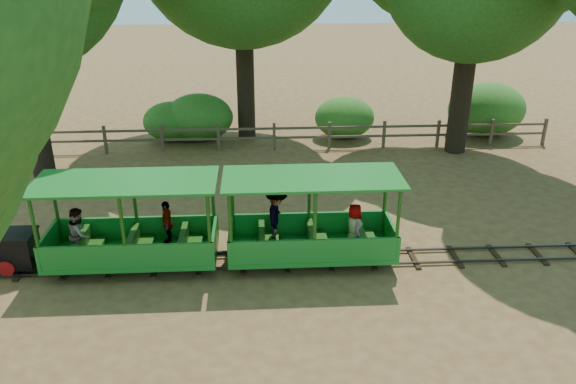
{
  "coord_description": "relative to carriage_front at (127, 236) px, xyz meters",
  "views": [
    {
      "loc": [
        -1.62,
        -11.3,
        6.73
      ],
      "look_at": [
        -0.94,
        0.5,
        1.58
      ],
      "focal_mm": 35.0,
      "sensor_mm": 36.0,
      "label": 1
    }
  ],
  "objects": [
    {
      "name": "ground",
      "position": [
        4.57,
        0.01,
        -0.82
      ],
      "size": [
        90.0,
        90.0,
        0.0
      ],
      "primitive_type": "plane",
      "color": "olive",
      "rests_on": "ground"
    },
    {
      "name": "track",
      "position": [
        4.57,
        0.01,
        -0.75
      ],
      "size": [
        22.0,
        1.0,
        0.1
      ],
      "color": "#3F3D3A",
      "rests_on": "ground"
    },
    {
      "name": "carriage_front",
      "position": [
        0.0,
        0.0,
        0.0
      ],
      "size": [
        3.94,
        1.61,
        2.05
      ],
      "color": "#1A7A25",
      "rests_on": "track"
    },
    {
      "name": "carriage_rear",
      "position": [
        4.05,
        0.06,
        0.03
      ],
      "size": [
        3.94,
        1.61,
        2.05
      ],
      "color": "#1A7A25",
      "rests_on": "track"
    },
    {
      "name": "fence",
      "position": [
        4.57,
        8.01,
        -0.24
      ],
      "size": [
        18.1,
        0.1,
        1.0
      ],
      "color": "brown",
      "rests_on": "ground"
    },
    {
      "name": "shrub_west",
      "position": [
        -0.24,
        9.31,
        -0.08
      ],
      "size": [
        2.15,
        1.65,
        1.49
      ],
      "primitive_type": "ellipsoid",
      "color": "#2D6B1E",
      "rests_on": "ground"
    },
    {
      "name": "shrub_mid_w",
      "position": [
        0.79,
        9.31,
        0.07
      ],
      "size": [
        2.57,
        1.98,
        1.78
      ],
      "primitive_type": "ellipsoid",
      "color": "#2D6B1E",
      "rests_on": "ground"
    },
    {
      "name": "shrub_mid_e",
      "position": [
        6.31,
        9.31,
        -0.03
      ],
      "size": [
        2.28,
        1.76,
        1.58
      ],
      "primitive_type": "ellipsoid",
      "color": "#2D6B1E",
      "rests_on": "ground"
    },
    {
      "name": "shrub_east",
      "position": [
        11.82,
        9.31,
        0.21
      ],
      "size": [
        2.98,
        2.29,
        2.06
      ],
      "primitive_type": "ellipsoid",
      "color": "#2D6B1E",
      "rests_on": "ground"
    }
  ]
}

